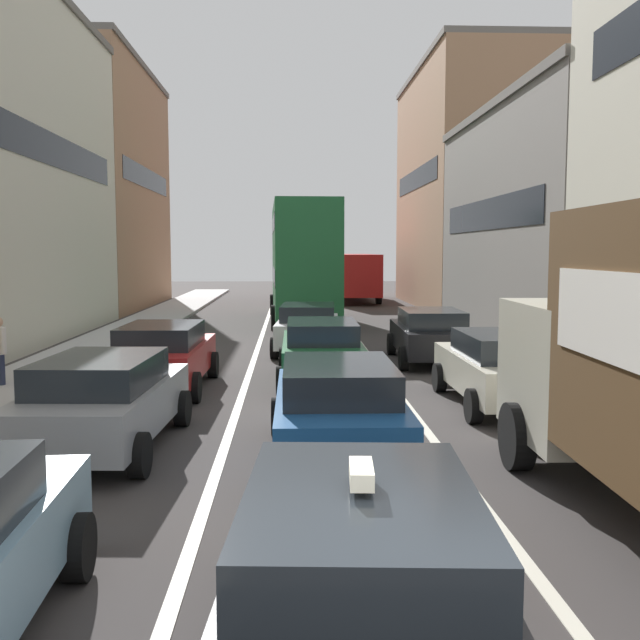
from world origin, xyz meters
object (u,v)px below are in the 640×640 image
taxi_centre_lane_front (360,577)px  hatchback_centre_lane_third (322,350)px  sedan_centre_lane_second (338,408)px  wagon_right_lane_far (430,334)px  sedan_left_lane_third (163,355)px  bus_far_queue_secondary (353,272)px  sedan_right_lane_behind_truck (501,367)px  bus_mid_queue_primary (302,257)px  wagon_left_lane_second (104,400)px  coupe_centre_lane_fourth (308,327)px

taxi_centre_lane_front → hatchback_centre_lane_third: size_ratio=1.02×
sedan_centre_lane_second → wagon_right_lane_far: 9.83m
sedan_left_lane_third → bus_far_queue_secondary: bearing=-12.0°
sedan_centre_lane_second → bus_far_queue_secondary: bus_far_queue_secondary is taller
sedan_right_lane_behind_truck → bus_mid_queue_primary: (-3.69, 17.14, 2.03)m
sedan_right_lane_behind_truck → hatchback_centre_lane_third: bearing=52.9°
wagon_right_lane_far → sedan_centre_lane_second: bearing=162.7°
wagon_left_lane_second → hatchback_centre_lane_third: same height
sedan_right_lane_behind_truck → bus_far_queue_secondary: (-0.29, 30.75, 0.96)m
coupe_centre_lane_fourth → sedan_left_lane_third: bearing=153.4°
taxi_centre_lane_front → sedan_centre_lane_second: taxi_centre_lane_front is taller
bus_far_queue_secondary → sedan_centre_lane_second: bearing=174.9°
hatchback_centre_lane_third → sedan_right_lane_behind_truck: size_ratio=1.00×
wagon_right_lane_far → bus_mid_queue_primary: (-3.37, 11.46, 2.03)m
taxi_centre_lane_front → sedan_centre_lane_second: (0.21, 5.50, -0.00)m
sedan_centre_lane_second → hatchback_centre_lane_third: same height
coupe_centre_lane_fourth → taxi_centre_lane_front: bearing=-176.5°
wagon_right_lane_far → bus_mid_queue_primary: size_ratio=0.41×
sedan_left_lane_third → wagon_right_lane_far: size_ratio=1.00×
wagon_left_lane_second → bus_mid_queue_primary: bearing=-6.8°
wagon_right_lane_far → bus_mid_queue_primary: 12.12m
taxi_centre_lane_front → wagon_right_lane_far: size_ratio=1.01×
sedan_right_lane_behind_truck → bus_mid_queue_primary: bearing=12.0°
sedan_left_lane_third → bus_mid_queue_primary: size_ratio=0.41×
coupe_centre_lane_fourth → sedan_right_lane_behind_truck: bearing=-151.1°
bus_far_queue_secondary → sedan_right_lane_behind_truck: bearing=-179.2°
sedan_left_lane_third → wagon_right_lane_far: same height
sedan_left_lane_third → sedan_right_lane_behind_truck: (7.07, -2.00, 0.00)m
sedan_left_lane_third → bus_far_queue_secondary: 29.56m
sedan_centre_lane_second → sedan_right_lane_behind_truck: bearing=-44.0°
wagon_left_lane_second → hatchback_centre_lane_third: (3.65, 5.49, 0.00)m
coupe_centre_lane_fourth → bus_far_queue_secondary: (3.38, 22.94, 0.96)m
sedan_centre_lane_second → bus_mid_queue_primary: bearing=0.8°
wagon_left_lane_second → bus_far_queue_secondary: bearing=-8.6°
sedan_centre_lane_second → coupe_centre_lane_fourth: bearing=1.1°
sedan_left_lane_third → sedan_right_lane_behind_truck: bearing=-104.5°
sedan_left_lane_third → bus_mid_queue_primary: bus_mid_queue_primary is taller
sedan_right_lane_behind_truck → bus_far_queue_secondary: 30.77m
wagon_right_lane_far → bus_far_queue_secondary: bearing=1.7°
wagon_left_lane_second → sedan_left_lane_third: 4.87m
bus_mid_queue_primary → bus_far_queue_secondary: 14.07m
wagon_left_lane_second → sedan_left_lane_third: bearing=2.2°
taxi_centre_lane_front → sedan_left_lane_third: size_ratio=1.02×
sedan_left_lane_third → bus_mid_queue_primary: 15.65m
sedan_right_lane_behind_truck → wagon_right_lane_far: bearing=3.0°
wagon_left_lane_second → taxi_centre_lane_front: bearing=-148.4°
taxi_centre_lane_front → wagon_left_lane_second: 7.11m
sedan_centre_lane_second → coupe_centre_lane_fourth: size_ratio=0.98×
taxi_centre_lane_front → sedan_right_lane_behind_truck: 9.84m
sedan_centre_lane_second → wagon_right_lane_far: (3.21, 9.29, 0.00)m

